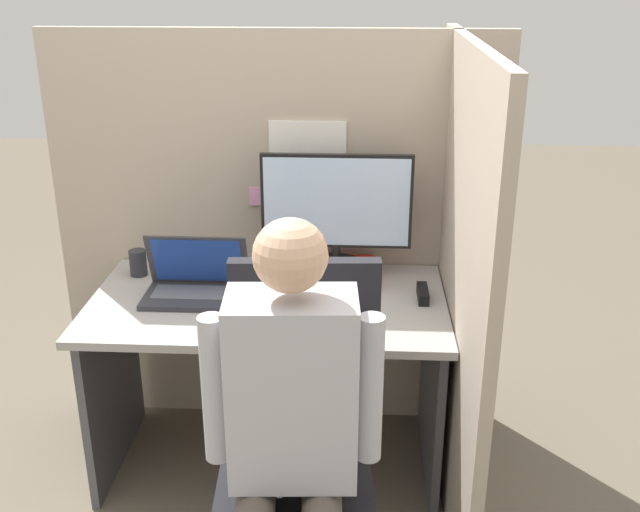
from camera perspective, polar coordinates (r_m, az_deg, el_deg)
The scene contains 12 objects.
cubicle_panel_back at distance 3.07m, azimuth -3.19°, elevation 1.47°, with size 1.81×0.05×1.65m.
cubicle_panel_right at distance 2.65m, azimuth 10.47°, elevation -2.31°, with size 0.04×1.37×1.65m.
desk at distance 2.84m, azimuth -3.91°, elevation -6.77°, with size 1.31×0.73×0.73m.
paper_box at distance 2.93m, azimuth 1.22°, elevation -1.18°, with size 0.30×0.23×0.05m.
monitor at distance 2.84m, azimuth 1.26°, elevation 3.74°, with size 0.57×0.20×0.44m.
laptop at distance 2.79m, azimuth -9.41°, elevation -2.21°, with size 0.37×0.23×0.23m.
mouse at distance 2.64m, azimuth -5.42°, elevation -4.27°, with size 0.07×0.05×0.03m.
stapler at distance 2.77m, azimuth 7.84°, elevation -2.86°, with size 0.04×0.14×0.04m.
carrot_toy at distance 2.48m, azimuth -0.42°, elevation -5.73°, with size 0.05×0.13×0.05m.
office_chair at distance 2.26m, azimuth -1.58°, elevation -14.84°, with size 0.53×0.56×1.10m.
person at distance 2.01m, azimuth -2.29°, elevation -12.74°, with size 0.48×0.42×1.31m.
pen_cup at distance 3.03m, azimuth -13.69°, elevation -0.51°, with size 0.07×0.07×0.10m.
Camera 1 is at (0.32, -2.11, 1.89)m, focal length 42.00 mm.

